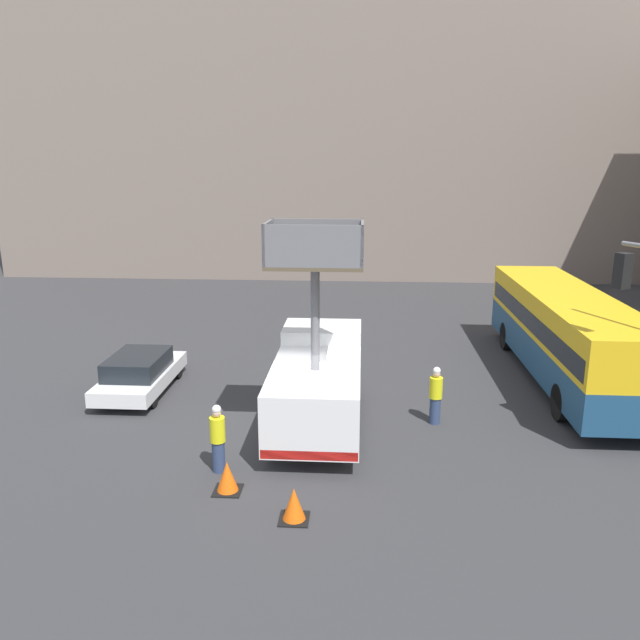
{
  "coord_description": "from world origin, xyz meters",
  "views": [
    {
      "loc": [
        2.05,
        -16.31,
        7.53
      ],
      "look_at": [
        0.85,
        1.62,
        2.96
      ],
      "focal_mm": 35.0,
      "sensor_mm": 36.0,
      "label": 1
    }
  ],
  "objects_px": {
    "city_bus": "(565,329)",
    "traffic_cone_mid_road": "(227,477)",
    "utility_truck": "(318,378)",
    "traffic_cone_near_truck": "(294,505)",
    "road_worker_near_truck": "(218,439)",
    "parked_car_curbside": "(140,373)",
    "road_worker_directing": "(436,396)"
  },
  "relations": [
    {
      "from": "city_bus",
      "to": "traffic_cone_mid_road",
      "type": "height_order",
      "value": "city_bus"
    },
    {
      "from": "city_bus",
      "to": "utility_truck",
      "type": "bearing_deg",
      "value": 106.14
    },
    {
      "from": "city_bus",
      "to": "traffic_cone_near_truck",
      "type": "distance_m",
      "value": 12.89
    },
    {
      "from": "road_worker_near_truck",
      "to": "traffic_cone_mid_road",
      "type": "height_order",
      "value": "road_worker_near_truck"
    },
    {
      "from": "utility_truck",
      "to": "parked_car_curbside",
      "type": "xyz_separation_m",
      "value": [
        -6.13,
        2.26,
        -0.76
      ]
    },
    {
      "from": "traffic_cone_mid_road",
      "to": "parked_car_curbside",
      "type": "xyz_separation_m",
      "value": [
        -4.28,
        6.24,
        0.34
      ]
    },
    {
      "from": "road_worker_directing",
      "to": "traffic_cone_mid_road",
      "type": "bearing_deg",
      "value": 112.69
    },
    {
      "from": "road_worker_near_truck",
      "to": "utility_truck",
      "type": "bearing_deg",
      "value": 74.75
    },
    {
      "from": "traffic_cone_mid_road",
      "to": "parked_car_curbside",
      "type": "relative_size",
      "value": 0.17
    },
    {
      "from": "city_bus",
      "to": "parked_car_curbside",
      "type": "relative_size",
      "value": 2.64
    },
    {
      "from": "traffic_cone_near_truck",
      "to": "road_worker_near_truck",
      "type": "bearing_deg",
      "value": 135.81
    },
    {
      "from": "road_worker_directing",
      "to": "traffic_cone_near_truck",
      "type": "bearing_deg",
      "value": 129.85
    },
    {
      "from": "road_worker_directing",
      "to": "parked_car_curbside",
      "type": "xyz_separation_m",
      "value": [
        -9.58,
        1.94,
        -0.17
      ]
    },
    {
      "from": "utility_truck",
      "to": "road_worker_directing",
      "type": "xyz_separation_m",
      "value": [
        3.44,
        0.32,
        -0.59
      ]
    },
    {
      "from": "road_worker_near_truck",
      "to": "traffic_cone_near_truck",
      "type": "bearing_deg",
      "value": -22.45
    },
    {
      "from": "road_worker_near_truck",
      "to": "traffic_cone_mid_road",
      "type": "relative_size",
      "value": 2.36
    },
    {
      "from": "road_worker_near_truck",
      "to": "road_worker_directing",
      "type": "distance_m",
      "value": 6.63
    },
    {
      "from": "road_worker_directing",
      "to": "parked_car_curbside",
      "type": "height_order",
      "value": "road_worker_directing"
    },
    {
      "from": "traffic_cone_mid_road",
      "to": "parked_car_curbside",
      "type": "height_order",
      "value": "parked_car_curbside"
    },
    {
      "from": "parked_car_curbside",
      "to": "city_bus",
      "type": "bearing_deg",
      "value": 8.71
    },
    {
      "from": "traffic_cone_near_truck",
      "to": "traffic_cone_mid_road",
      "type": "xyz_separation_m",
      "value": [
        -1.69,
        1.1,
        0.0
      ]
    },
    {
      "from": "city_bus",
      "to": "parked_car_curbside",
      "type": "xyz_separation_m",
      "value": [
        -14.49,
        -2.22,
        -1.16
      ]
    },
    {
      "from": "utility_truck",
      "to": "city_bus",
      "type": "height_order",
      "value": "utility_truck"
    },
    {
      "from": "traffic_cone_mid_road",
      "to": "traffic_cone_near_truck",
      "type": "bearing_deg",
      "value": -32.96
    },
    {
      "from": "traffic_cone_near_truck",
      "to": "parked_car_curbside",
      "type": "distance_m",
      "value": 9.46
    },
    {
      "from": "parked_car_curbside",
      "to": "utility_truck",
      "type": "bearing_deg",
      "value": -20.22
    },
    {
      "from": "utility_truck",
      "to": "road_worker_directing",
      "type": "distance_m",
      "value": 3.51
    },
    {
      "from": "parked_car_curbside",
      "to": "road_worker_near_truck",
      "type": "bearing_deg",
      "value": -53.89
    },
    {
      "from": "utility_truck",
      "to": "traffic_cone_near_truck",
      "type": "bearing_deg",
      "value": -91.88
    },
    {
      "from": "city_bus",
      "to": "road_worker_near_truck",
      "type": "distance_m",
      "value": 13.05
    },
    {
      "from": "traffic_cone_near_truck",
      "to": "parked_car_curbside",
      "type": "height_order",
      "value": "parked_car_curbside"
    },
    {
      "from": "utility_truck",
      "to": "road_worker_near_truck",
      "type": "bearing_deg",
      "value": -126.99
    }
  ]
}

